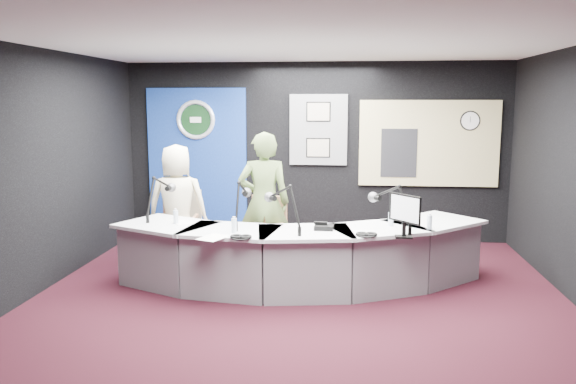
# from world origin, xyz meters

# --- Properties ---
(ground) EXTENTS (6.00, 6.00, 0.00)m
(ground) POSITION_xyz_m (0.00, 0.00, 0.00)
(ground) COLOR black
(ground) RESTS_ON ground
(ceiling) EXTENTS (6.00, 6.00, 0.02)m
(ceiling) POSITION_xyz_m (0.00, 0.00, 2.80)
(ceiling) COLOR silver
(ceiling) RESTS_ON ground
(wall_back) EXTENTS (6.00, 0.02, 2.80)m
(wall_back) POSITION_xyz_m (0.00, 3.00, 1.40)
(wall_back) COLOR black
(wall_back) RESTS_ON ground
(wall_front) EXTENTS (6.00, 0.02, 2.80)m
(wall_front) POSITION_xyz_m (0.00, -3.00, 1.40)
(wall_front) COLOR black
(wall_front) RESTS_ON ground
(wall_left) EXTENTS (0.02, 6.00, 2.80)m
(wall_left) POSITION_xyz_m (-3.00, 0.00, 1.40)
(wall_left) COLOR black
(wall_left) RESTS_ON ground
(broadcast_desk) EXTENTS (4.50, 1.90, 0.75)m
(broadcast_desk) POSITION_xyz_m (-0.05, 0.55, 0.38)
(broadcast_desk) COLOR silver
(broadcast_desk) RESTS_ON ground
(backdrop_panel) EXTENTS (1.60, 0.05, 2.30)m
(backdrop_panel) POSITION_xyz_m (-1.90, 2.97, 1.25)
(backdrop_panel) COLOR navy
(backdrop_panel) RESTS_ON wall_back
(agency_seal) EXTENTS (0.63, 0.07, 0.63)m
(agency_seal) POSITION_xyz_m (-1.90, 2.93, 1.90)
(agency_seal) COLOR silver
(agency_seal) RESTS_ON backdrop_panel
(seal_center) EXTENTS (0.48, 0.01, 0.48)m
(seal_center) POSITION_xyz_m (-1.90, 2.94, 1.90)
(seal_center) COLOR black
(seal_center) RESTS_ON backdrop_panel
(pinboard) EXTENTS (0.90, 0.04, 1.10)m
(pinboard) POSITION_xyz_m (0.05, 2.97, 1.75)
(pinboard) COLOR slate
(pinboard) RESTS_ON wall_back
(framed_photo_upper) EXTENTS (0.34, 0.02, 0.27)m
(framed_photo_upper) POSITION_xyz_m (0.05, 2.94, 2.03)
(framed_photo_upper) COLOR gray
(framed_photo_upper) RESTS_ON pinboard
(framed_photo_lower) EXTENTS (0.34, 0.02, 0.27)m
(framed_photo_lower) POSITION_xyz_m (0.05, 2.94, 1.47)
(framed_photo_lower) COLOR gray
(framed_photo_lower) RESTS_ON pinboard
(booth_window_frame) EXTENTS (2.12, 0.06, 1.32)m
(booth_window_frame) POSITION_xyz_m (1.75, 2.97, 1.55)
(booth_window_frame) COLOR tan
(booth_window_frame) RESTS_ON wall_back
(booth_glow) EXTENTS (2.00, 0.02, 1.20)m
(booth_glow) POSITION_xyz_m (1.75, 2.96, 1.55)
(booth_glow) COLOR #FFD1A1
(booth_glow) RESTS_ON booth_window_frame
(equipment_rack) EXTENTS (0.55, 0.02, 0.75)m
(equipment_rack) POSITION_xyz_m (1.30, 2.94, 1.40)
(equipment_rack) COLOR black
(equipment_rack) RESTS_ON booth_window_frame
(wall_clock) EXTENTS (0.28, 0.01, 0.28)m
(wall_clock) POSITION_xyz_m (2.35, 2.94, 1.90)
(wall_clock) COLOR white
(wall_clock) RESTS_ON booth_window_frame
(armchair_left) EXTENTS (0.54, 0.54, 0.86)m
(armchair_left) POSITION_xyz_m (-1.76, 1.38, 0.43)
(armchair_left) COLOR #AC734E
(armchair_left) RESTS_ON ground
(armchair_right) EXTENTS (0.59, 0.59, 0.91)m
(armchair_right) POSITION_xyz_m (-0.55, 1.14, 0.45)
(armchair_right) COLOR #AC734E
(armchair_right) RESTS_ON ground
(draped_jacket) EXTENTS (0.51, 0.15, 0.70)m
(draped_jacket) POSITION_xyz_m (-1.76, 1.63, 0.62)
(draped_jacket) COLOR gray
(draped_jacket) RESTS_ON armchair_left
(person_man) EXTENTS (0.86, 0.63, 1.63)m
(person_man) POSITION_xyz_m (-1.76, 1.38, 0.81)
(person_man) COLOR beige
(person_man) RESTS_ON ground
(person_woman) EXTENTS (0.71, 0.51, 1.81)m
(person_woman) POSITION_xyz_m (-0.55, 1.14, 0.91)
(person_woman) COLOR #576E39
(person_woman) RESTS_ON ground
(computer_monitor) EXTENTS (0.28, 0.33, 0.28)m
(computer_monitor) POSITION_xyz_m (1.13, 0.01, 1.07)
(computer_monitor) COLOR black
(computer_monitor) RESTS_ON broadcast_desk
(desk_phone) EXTENTS (0.22, 0.18, 0.05)m
(desk_phone) POSITION_xyz_m (0.26, 0.32, 0.78)
(desk_phone) COLOR black
(desk_phone) RESTS_ON broadcast_desk
(headphones_near) EXTENTS (0.24, 0.24, 0.04)m
(headphones_near) POSITION_xyz_m (0.73, 0.06, 0.77)
(headphones_near) COLOR black
(headphones_near) RESTS_ON broadcast_desk
(headphones_far) EXTENTS (0.23, 0.23, 0.04)m
(headphones_far) POSITION_xyz_m (-0.60, -0.20, 0.77)
(headphones_far) COLOR black
(headphones_far) RESTS_ON broadcast_desk
(paper_stack) EXTENTS (0.33, 0.35, 0.00)m
(paper_stack) POSITION_xyz_m (-1.45, 0.53, 0.75)
(paper_stack) COLOR white
(paper_stack) RESTS_ON broadcast_desk
(notepad) EXTENTS (0.34, 0.40, 0.00)m
(notepad) POSITION_xyz_m (-0.90, -0.20, 0.75)
(notepad) COLOR white
(notepad) RESTS_ON broadcast_desk
(boom_mic_a) EXTENTS (0.23, 0.73, 0.60)m
(boom_mic_a) POSITION_xyz_m (-1.80, 0.77, 1.05)
(boom_mic_a) COLOR black
(boom_mic_a) RESTS_ON broadcast_desk
(boom_mic_b) EXTENTS (0.16, 0.74, 0.60)m
(boom_mic_b) POSITION_xyz_m (-0.71, 0.46, 1.05)
(boom_mic_b) COLOR black
(boom_mic_b) RESTS_ON broadcast_desk
(boom_mic_c) EXTENTS (0.51, 0.60, 0.60)m
(boom_mic_c) POSITION_xyz_m (-0.19, 0.22, 1.05)
(boom_mic_c) COLOR black
(boom_mic_c) RESTS_ON broadcast_desk
(boom_mic_d) EXTENTS (0.50, 0.61, 0.60)m
(boom_mic_d) POSITION_xyz_m (1.01, 0.34, 1.05)
(boom_mic_d) COLOR black
(boom_mic_d) RESTS_ON broadcast_desk
(water_bottles) EXTENTS (3.02, 0.58, 0.18)m
(water_bottles) POSITION_xyz_m (-0.03, 0.33, 0.84)
(water_bottles) COLOR silver
(water_bottles) RESTS_ON broadcast_desk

